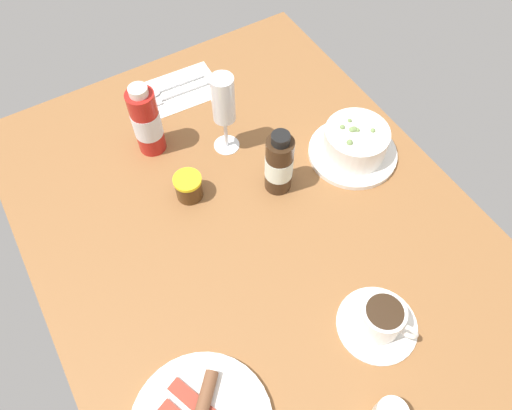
# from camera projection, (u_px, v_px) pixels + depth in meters

# --- Properties ---
(ground_plane) EXTENTS (1.10, 0.84, 0.03)m
(ground_plane) POSITION_uv_depth(u_px,v_px,m) (254.00, 230.00, 0.99)
(ground_plane) COLOR brown
(porridge_bowl) EXTENTS (0.19, 0.19, 0.08)m
(porridge_bowl) POSITION_uv_depth(u_px,v_px,m) (355.00, 143.00, 1.04)
(porridge_bowl) COLOR white
(porridge_bowl) RESTS_ON ground_plane
(cutlery_setting) EXTENTS (0.14, 0.20, 0.01)m
(cutlery_setting) POSITION_uv_depth(u_px,v_px,m) (177.00, 91.00, 1.18)
(cutlery_setting) COLOR white
(cutlery_setting) RESTS_ON ground_plane
(coffee_cup) EXTENTS (0.14, 0.14, 0.07)m
(coffee_cup) POSITION_uv_depth(u_px,v_px,m) (381.00, 320.00, 0.84)
(coffee_cup) COLOR white
(coffee_cup) RESTS_ON ground_plane
(wine_glass) EXTENTS (0.06, 0.06, 0.20)m
(wine_glass) POSITION_uv_depth(u_px,v_px,m) (223.00, 103.00, 0.98)
(wine_glass) COLOR white
(wine_glass) RESTS_ON ground_plane
(jam_jar) EXTENTS (0.06, 0.06, 0.06)m
(jam_jar) POSITION_uv_depth(u_px,v_px,m) (189.00, 187.00, 0.99)
(jam_jar) COLOR #4A2C13
(jam_jar) RESTS_ON ground_plane
(sauce_bottle_red) EXTENTS (0.06, 0.06, 0.18)m
(sauce_bottle_red) POSITION_uv_depth(u_px,v_px,m) (146.00, 121.00, 1.02)
(sauce_bottle_red) COLOR #B21E19
(sauce_bottle_red) RESTS_ON ground_plane
(sauce_bottle_brown) EXTENTS (0.06, 0.06, 0.16)m
(sauce_bottle_brown) POSITION_uv_depth(u_px,v_px,m) (279.00, 164.00, 0.97)
(sauce_bottle_brown) COLOR #382314
(sauce_bottle_brown) RESTS_ON ground_plane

